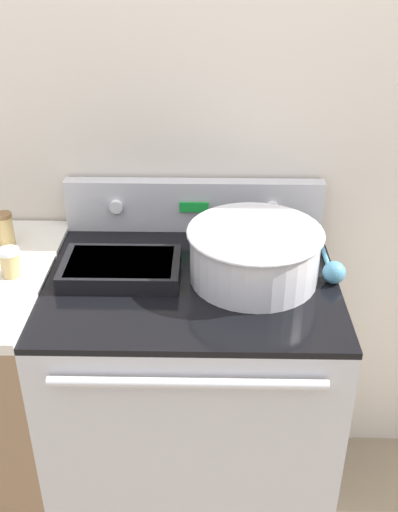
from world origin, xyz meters
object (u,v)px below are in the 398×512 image
object	(u,v)px
casserole_dish	(121,267)
spice_jar_white_cap	(10,262)
mixing_bowl	(254,252)
ladle	(332,269)
spice_jar_brown_cap	(5,229)

from	to	relation	value
casserole_dish	spice_jar_white_cap	xyz separation A→B (m)	(-0.30, -0.02, 0.03)
mixing_bowl	ladle	bearing A→B (deg)	1.50
casserole_dish	mixing_bowl	bearing A→B (deg)	-0.92
casserole_dish	spice_jar_brown_cap	distance (m)	0.39
spice_jar_brown_cap	spice_jar_white_cap	bearing A→B (deg)	-69.79
ladle	spice_jar_brown_cap	bearing A→B (deg)	170.92
casserole_dish	spice_jar_white_cap	world-z (taller)	spice_jar_white_cap
spice_jar_white_cap	spice_jar_brown_cap	bearing A→B (deg)	110.21
casserole_dish	spice_jar_white_cap	distance (m)	0.30
mixing_bowl	casserole_dish	bearing A→B (deg)	179.08
mixing_bowl	spice_jar_brown_cap	world-z (taller)	mixing_bowl
spice_jar_white_cap	spice_jar_brown_cap	world-z (taller)	spice_jar_brown_cap
casserole_dish	ladle	xyz separation A→B (m)	(0.58, -0.00, 0.00)
mixing_bowl	spice_jar_white_cap	size ratio (longest dim) A/B	4.60
spice_jar_white_cap	spice_jar_brown_cap	xyz separation A→B (m)	(-0.06, 0.17, 0.01)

